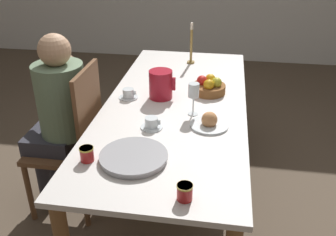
{
  "coord_description": "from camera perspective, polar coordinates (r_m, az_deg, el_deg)",
  "views": [
    {
      "loc": [
        0.29,
        -2.11,
        1.74
      ],
      "look_at": [
        0.0,
        -0.31,
        0.78
      ],
      "focal_mm": 40.0,
      "sensor_mm": 36.0,
      "label": 1
    }
  ],
  "objects": [
    {
      "name": "teacup_across",
      "position": [
        2.42,
        -6.04,
        3.64
      ],
      "size": [
        0.12,
        0.12,
        0.06
      ],
      "color": "silver",
      "rests_on": "dining_table"
    },
    {
      "name": "jam_jar_red",
      "position": [
        1.81,
        -12.27,
        -5.32
      ],
      "size": [
        0.07,
        0.07,
        0.07
      ],
      "color": "#A81E1E",
      "rests_on": "dining_table"
    },
    {
      "name": "chair_person_side",
      "position": [
        2.44,
        -14.06,
        -3.25
      ],
      "size": [
        0.42,
        0.42,
        1.0
      ],
      "rotation": [
        0.0,
        0.0,
        1.57
      ],
      "color": "brown",
      "rests_on": "ground_plane"
    },
    {
      "name": "wine_glass_water",
      "position": [
        2.15,
        3.94,
        4.01
      ],
      "size": [
        0.06,
        0.06,
        0.2
      ],
      "color": "white",
      "rests_on": "dining_table"
    },
    {
      "name": "jam_jar_amber",
      "position": [
        1.55,
        2.57,
        -11.11
      ],
      "size": [
        0.07,
        0.07,
        0.07
      ],
      "color": "#A81E1E",
      "rests_on": "dining_table"
    },
    {
      "name": "dining_table",
      "position": [
        2.39,
        1.16,
        0.43
      ],
      "size": [
        0.87,
        2.05,
        0.73
      ],
      "color": "silver",
      "rests_on": "ground_plane"
    },
    {
      "name": "bread_plate",
      "position": [
        2.08,
        6.31,
        -0.62
      ],
      "size": [
        0.21,
        0.21,
        0.09
      ],
      "color": "silver",
      "rests_on": "dining_table"
    },
    {
      "name": "serving_tray",
      "position": [
        1.8,
        -5.25,
        -5.94
      ],
      "size": [
        0.33,
        0.33,
        0.03
      ],
      "color": "#9E9EA3",
      "rests_on": "dining_table"
    },
    {
      "name": "person_seated",
      "position": [
        2.41,
        -16.39,
        1.14
      ],
      "size": [
        0.39,
        0.41,
        1.19
      ],
      "rotation": [
        0.0,
        0.0,
        1.57
      ],
      "color": "#33333D",
      "rests_on": "ground_plane"
    },
    {
      "name": "candlestick_tall",
      "position": [
        3.0,
        3.55,
        10.63
      ],
      "size": [
        0.06,
        0.06,
        0.32
      ],
      "color": "olive",
      "rests_on": "dining_table"
    },
    {
      "name": "red_pitcher",
      "position": [
        2.39,
        -1.12,
        5.16
      ],
      "size": [
        0.17,
        0.15,
        0.18
      ],
      "color": "#A31423",
      "rests_on": "dining_table"
    },
    {
      "name": "ground_plane",
      "position": [
        2.75,
        1.03,
        -11.56
      ],
      "size": [
        20.0,
        20.0,
        0.0
      ],
      "primitive_type": "plane",
      "color": "brown"
    },
    {
      "name": "fruit_bowl",
      "position": [
        2.49,
        6.25,
        4.8
      ],
      "size": [
        0.22,
        0.22,
        0.11
      ],
      "color": "brown",
      "rests_on": "dining_table"
    },
    {
      "name": "teacup_near_person",
      "position": [
        2.05,
        -2.52,
        -0.84
      ],
      "size": [
        0.12,
        0.12,
        0.06
      ],
      "color": "silver",
      "rests_on": "dining_table"
    }
  ]
}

